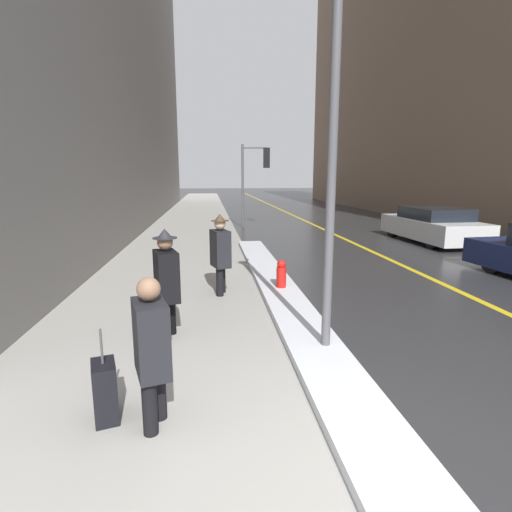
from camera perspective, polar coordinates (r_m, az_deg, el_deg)
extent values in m
plane|color=#2D2D30|center=(3.66, 15.75, -29.46)|extent=(160.00, 160.00, 0.00)
cube|color=#9E9B93|center=(17.71, -9.36, 3.49)|extent=(4.00, 80.00, 0.01)
cube|color=gold|center=(18.43, 9.66, 3.77)|extent=(0.16, 80.00, 0.00)
cube|color=silver|center=(8.22, 3.38, -4.97)|extent=(0.77, 12.11, 0.13)
cube|color=#846B56|center=(29.50, 25.11, 26.48)|extent=(6.00, 36.00, 21.16)
cylinder|color=#515156|center=(5.17, 10.83, 13.82)|extent=(0.12, 0.12, 5.22)
cylinder|color=#515156|center=(18.77, -1.91, 9.87)|extent=(0.11, 0.11, 3.80)
cylinder|color=#515156|center=(18.80, -0.21, 15.22)|extent=(1.10, 0.20, 0.07)
cube|color=black|center=(18.78, 1.52, 13.84)|extent=(0.32, 0.23, 0.90)
sphere|color=red|center=(18.92, 1.51, 14.70)|extent=(0.19, 0.19, 0.19)
sphere|color=orange|center=(18.90, 1.51, 13.83)|extent=(0.19, 0.19, 0.19)
sphere|color=green|center=(18.89, 1.51, 12.95)|extent=(0.19, 0.19, 0.19)
cylinder|color=black|center=(4.18, -13.76, -17.09)|extent=(0.14, 0.14, 0.79)
cylinder|color=black|center=(3.98, -15.02, -18.72)|extent=(0.14, 0.14, 0.79)
cube|color=black|center=(3.86, -14.75, -11.30)|extent=(0.40, 0.54, 0.70)
sphere|color=#8C664C|center=(3.71, -15.11, -4.56)|extent=(0.22, 0.22, 0.22)
cylinder|color=black|center=(6.19, -12.10, -7.29)|extent=(0.15, 0.15, 0.83)
cylinder|color=black|center=(5.96, -12.82, -8.06)|extent=(0.15, 0.15, 0.83)
cube|color=black|center=(5.93, -12.67, -2.80)|extent=(0.42, 0.57, 0.73)
sphere|color=#8C664C|center=(5.83, -12.88, 1.92)|extent=(0.23, 0.23, 0.23)
cylinder|color=#28282D|center=(5.82, -12.90, 2.53)|extent=(0.35, 0.35, 0.01)
cone|color=#28282D|center=(5.81, -12.93, 3.19)|extent=(0.21, 0.21, 0.14)
cube|color=black|center=(6.30, -13.19, -3.45)|extent=(0.16, 0.24, 0.28)
cylinder|color=black|center=(8.22, -4.90, -2.44)|extent=(0.15, 0.15, 0.84)
cylinder|color=black|center=(7.97, -5.21, -2.88)|extent=(0.15, 0.15, 0.84)
cube|color=black|center=(7.98, -5.12, 1.06)|extent=(0.43, 0.57, 0.73)
sphere|color=beige|center=(7.91, -5.18, 4.59)|extent=(0.23, 0.23, 0.23)
cylinder|color=#4C3823|center=(7.91, -5.19, 5.04)|extent=(0.35, 0.35, 0.01)
cone|color=#4C3823|center=(7.90, -5.20, 5.53)|extent=(0.22, 0.22, 0.14)
cube|color=black|center=(8.34, -5.84, 0.39)|extent=(0.16, 0.24, 0.28)
cylinder|color=black|center=(11.50, 30.83, -0.64)|extent=(0.29, 0.63, 0.61)
cube|color=silver|center=(16.01, 23.85, 3.66)|extent=(1.99, 4.47, 0.69)
cube|color=black|center=(15.86, 24.22, 5.57)|extent=(1.78, 2.34, 0.41)
cylinder|color=black|center=(16.81, 19.02, 3.80)|extent=(0.24, 0.71, 0.70)
cylinder|color=black|center=(17.60, 23.69, 3.78)|extent=(0.24, 0.71, 0.70)
cylinder|color=black|center=(14.45, 23.95, 2.31)|extent=(0.24, 0.71, 0.70)
cylinder|color=black|center=(15.37, 29.04, 2.35)|extent=(0.24, 0.71, 0.70)
cube|color=black|center=(4.37, -20.76, -17.70)|extent=(0.31, 0.41, 0.60)
cylinder|color=#4C4C51|center=(4.16, -21.22, -11.95)|extent=(0.02, 0.02, 0.35)
cylinder|color=red|center=(8.22, 3.62, -3.45)|extent=(0.20, 0.20, 0.55)
sphere|color=red|center=(8.14, 3.65, -1.17)|extent=(0.18, 0.18, 0.18)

